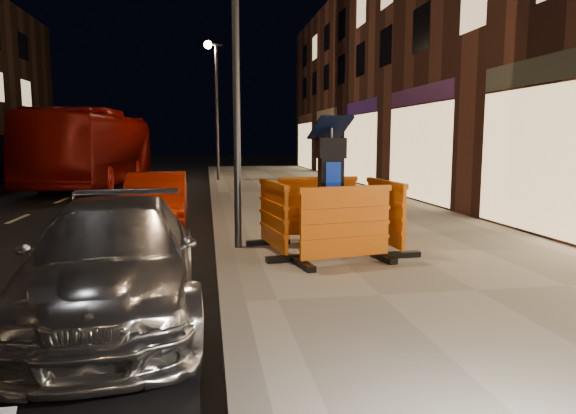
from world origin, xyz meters
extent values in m
plane|color=black|center=(0.00, 0.00, 0.00)|extent=(120.00, 120.00, 0.00)
cube|color=gray|center=(3.00, 0.00, 0.07)|extent=(6.00, 60.00, 0.15)
cube|color=slate|center=(0.00, 0.00, 0.07)|extent=(0.30, 60.00, 0.15)
cube|color=black|center=(1.75, 2.49, 1.20)|extent=(0.73, 0.73, 2.09)
cube|color=orange|center=(1.75, 1.54, 0.73)|extent=(1.59, 0.90, 1.17)
cube|color=orange|center=(1.75, 3.44, 0.73)|extent=(1.53, 0.70, 1.17)
cube|color=orange|center=(0.80, 2.49, 0.73)|extent=(0.83, 1.57, 1.17)
cube|color=orange|center=(2.70, 2.49, 0.73)|extent=(0.73, 1.54, 1.17)
imported|color=#A2A2A7|center=(-1.32, 0.23, 0.00)|extent=(2.11, 4.57, 1.29)
imported|color=#A81A01|center=(-1.41, 6.27, 0.00)|extent=(1.40, 3.79, 1.24)
imported|color=#880B05|center=(-4.96, 17.51, 0.00)|extent=(3.40, 11.63, 3.20)
cylinder|color=#3F3F44|center=(0.25, 3.00, 3.15)|extent=(0.12, 0.12, 6.00)
cylinder|color=#3F3F44|center=(0.25, 18.00, 3.15)|extent=(0.12, 0.12, 6.00)
camera|label=1|loc=(-0.26, -5.70, 2.00)|focal=32.00mm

